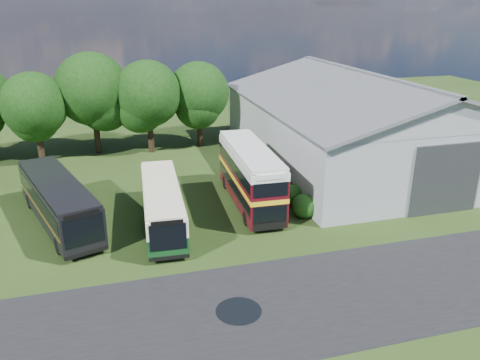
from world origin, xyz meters
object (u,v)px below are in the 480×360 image
object	(u,v)px
storage_shed	(360,116)
bus_maroon_double	(250,176)
bus_green_single	(162,204)
bus_dark_single	(58,201)

from	to	relation	value
storage_shed	bus_maroon_double	size ratio (longest dim) A/B	2.48
bus_green_single	bus_dark_single	bearing A→B (deg)	166.27
storage_shed	bus_maroon_double	bearing A→B (deg)	-150.72
bus_maroon_double	bus_green_single	bearing A→B (deg)	-161.98
bus_green_single	bus_maroon_double	distance (m)	6.78
storage_shed	bus_dark_single	world-z (taller)	storage_shed
bus_maroon_double	bus_dark_single	distance (m)	12.97
storage_shed	bus_green_single	xyz separation A→B (m)	(-18.83, -8.78, -2.67)
storage_shed	bus_dark_single	bearing A→B (deg)	-164.87
storage_shed	bus_dark_single	size ratio (longest dim) A/B	2.17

